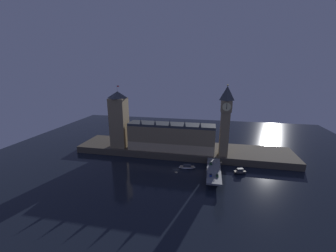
# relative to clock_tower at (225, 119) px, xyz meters

# --- Properties ---
(ground_plane) EXTENTS (400.00, 400.00, 0.00)m
(ground_plane) POSITION_rel_clock_tower_xyz_m (-40.75, -25.50, -41.90)
(ground_plane) COLOR black
(embankment) EXTENTS (220.00, 42.00, 6.73)m
(embankment) POSITION_rel_clock_tower_xyz_m (-40.75, 13.50, -38.53)
(embankment) COLOR #4C4438
(embankment) RESTS_ON ground_plane
(parliament_hall) EXTENTS (85.82, 18.36, 32.72)m
(parliament_hall) POSITION_rel_clock_tower_xyz_m (-50.91, 4.00, -21.60)
(parliament_hall) COLOR #8E7A56
(parliament_hall) RESTS_ON embankment
(clock_tower) EXTENTS (9.95, 10.06, 66.50)m
(clock_tower) POSITION_rel_clock_tower_xyz_m (0.00, 0.00, 0.00)
(clock_tower) COLOR #8E7A56
(clock_tower) RESTS_ON embankment
(victoria_tower) EXTENTS (16.12, 16.12, 63.87)m
(victoria_tower) POSITION_rel_clock_tower_xyz_m (-105.71, 3.90, -6.11)
(victoria_tower) COLOR #8E7A56
(victoria_tower) RESTS_ON embankment
(bridge) EXTENTS (11.30, 46.00, 5.99)m
(bridge) POSITION_rel_clock_tower_xyz_m (-8.64, -30.50, -37.44)
(bridge) COLOR slate
(bridge) RESTS_ON ground_plane
(car_northbound_lead) EXTENTS (2.10, 4.77, 1.45)m
(car_northbound_lead) POSITION_rel_clock_tower_xyz_m (-11.13, -20.73, -35.22)
(car_northbound_lead) COLOR #235633
(car_northbound_lead) RESTS_ON bridge
(car_northbound_trail) EXTENTS (2.00, 3.99, 1.37)m
(car_northbound_trail) POSITION_rel_clock_tower_xyz_m (-11.13, -42.14, -35.27)
(car_northbound_trail) COLOR navy
(car_northbound_trail) RESTS_ON bridge
(car_southbound_lead) EXTENTS (1.88, 4.40, 1.49)m
(car_southbound_lead) POSITION_rel_clock_tower_xyz_m (-6.16, -41.63, -35.21)
(car_southbound_lead) COLOR #235633
(car_southbound_lead) RESTS_ON bridge
(pedestrian_near_rail) EXTENTS (0.38, 0.38, 1.66)m
(pedestrian_near_rail) POSITION_rel_clock_tower_xyz_m (-13.61, -39.92, -35.03)
(pedestrian_near_rail) COLOR black
(pedestrian_near_rail) RESTS_ON bridge
(pedestrian_mid_walk) EXTENTS (0.38, 0.38, 1.69)m
(pedestrian_mid_walk) POSITION_rel_clock_tower_xyz_m (-3.67, -26.64, -35.01)
(pedestrian_mid_walk) COLOR black
(pedestrian_mid_walk) RESTS_ON bridge
(pedestrian_far_rail) EXTENTS (0.38, 0.38, 1.77)m
(pedestrian_far_rail) POSITION_rel_clock_tower_xyz_m (-13.61, -21.90, -34.97)
(pedestrian_far_rail) COLOR black
(pedestrian_far_rail) RESTS_ON bridge
(street_lamp_near) EXTENTS (1.34, 0.60, 6.94)m
(street_lamp_near) POSITION_rel_clock_tower_xyz_m (-14.01, -45.22, -31.57)
(street_lamp_near) COLOR #2D3333
(street_lamp_near) RESTS_ON bridge
(street_lamp_mid) EXTENTS (1.34, 0.60, 7.13)m
(street_lamp_mid) POSITION_rel_clock_tower_xyz_m (-3.27, -30.50, -31.45)
(street_lamp_mid) COLOR #2D3333
(street_lamp_mid) RESTS_ON bridge
(street_lamp_far) EXTENTS (1.34, 0.60, 6.52)m
(street_lamp_far) POSITION_rel_clock_tower_xyz_m (-14.01, -15.78, -31.82)
(street_lamp_far) COLOR #2D3333
(street_lamp_far) RESTS_ON bridge
(boat_upstream) EXTENTS (15.11, 6.88, 3.57)m
(boat_upstream) POSITION_rel_clock_tower_xyz_m (-31.60, -21.05, -40.59)
(boat_upstream) COLOR white
(boat_upstream) RESTS_ON ground_plane
(boat_downstream) EXTENTS (11.78, 7.43, 4.62)m
(boat_downstream) POSITION_rel_clock_tower_xyz_m (13.33, -21.79, -40.21)
(boat_downstream) COLOR #28282D
(boat_downstream) RESTS_ON ground_plane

